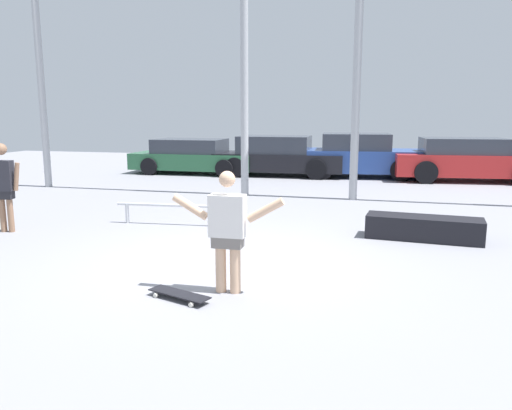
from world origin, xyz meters
name	(u,v)px	position (x,y,z in m)	size (l,w,h in m)	color
ground_plane	(228,262)	(0.00, 0.00, 0.00)	(36.00, 36.00, 0.00)	gray
skateboarder	(228,227)	(0.38, -1.17, 0.80)	(1.37, 0.22, 1.47)	#DBAD89
skateboard	(179,294)	(-0.09, -1.55, 0.06)	(0.82, 0.45, 0.08)	black
grind_box	(424,228)	(2.84, 2.10, 0.20)	(1.91, 0.56, 0.40)	black
grind_rail	(168,208)	(-1.87, 2.08, 0.32)	(2.07, 0.23, 0.41)	#B7BABF
canopy_support_left	(135,33)	(-4.41, 5.89, 4.21)	(6.20, 0.20, 6.95)	#A5A8AD
canopy_support_right	(497,17)	(4.41, 5.89, 4.21)	(6.20, 0.20, 6.95)	#A5A8AD
parked_car_green	(194,157)	(-4.50, 10.11, 0.60)	(4.44, 2.02, 1.22)	#28603D
parked_car_black	(278,156)	(-1.44, 10.23, 0.66)	(4.44, 2.00, 1.36)	black
parked_car_blue	(359,156)	(1.30, 10.55, 0.71)	(4.16, 2.25, 1.46)	#284793
parked_car_red	(467,160)	(4.66, 10.30, 0.67)	(4.71, 2.23, 1.36)	red
bystander	(4,183)	(-4.45, 0.79, 0.90)	(0.65, 0.23, 1.61)	#8C664C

